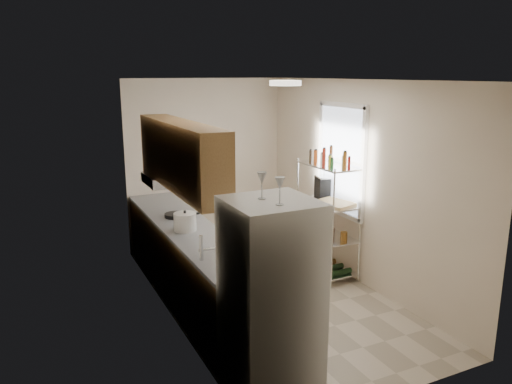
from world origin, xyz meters
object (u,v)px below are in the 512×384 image
Objects in this scene: rice_cooker at (185,222)px; cutting_board at (335,203)px; refrigerator at (271,299)px; espresso_machine at (323,186)px; frying_pan_large at (175,215)px.

cutting_board is (1.99, -0.12, 0.02)m from rice_cooker.
refrigerator reaches higher than rice_cooker.
rice_cooker is at bearing 93.25° from refrigerator.
espresso_machine is (2.10, 0.35, 0.14)m from rice_cooker.
cutting_board is at bearing -8.37° from frying_pan_large.
rice_cooker reaches higher than frying_pan_large.
espresso_machine is (2.04, -0.24, 0.23)m from frying_pan_large.
rice_cooker is 0.53× the size of cutting_board.
frying_pan_large is at bearing -175.08° from espresso_machine.
frying_pan_large is (0.06, 0.59, -0.08)m from rice_cooker.
espresso_machine is at bearing 48.81° from refrigerator.
frying_pan_large is at bearing 84.48° from rice_cooker.
rice_cooker is 0.94× the size of espresso_machine.
refrigerator reaches higher than espresso_machine.
frying_pan_large is 0.55× the size of cutting_board.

